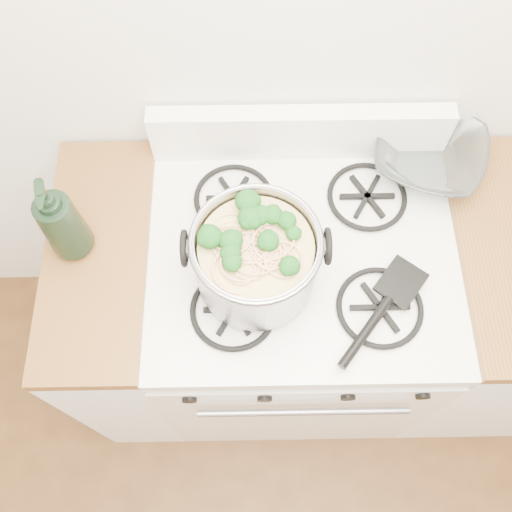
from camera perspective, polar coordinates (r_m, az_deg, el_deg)
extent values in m
plane|color=silver|center=(1.24, 5.56, 23.89)|extent=(3.60, 0.00, 3.60)
cube|color=white|center=(1.86, 3.58, -6.25)|extent=(0.76, 0.65, 0.81)
cube|color=white|center=(1.42, 4.67, 0.01)|extent=(0.76, 0.65, 0.04)
cube|color=black|center=(1.77, 4.06, -15.73)|extent=(0.58, 0.02, 0.46)
cube|color=black|center=(1.39, 4.77, 0.57)|extent=(0.60, 0.56, 0.02)
cylinder|color=black|center=(1.42, -6.66, -13.72)|extent=(0.04, 0.03, 0.04)
cylinder|color=black|center=(1.41, 0.86, -13.70)|extent=(0.04, 0.03, 0.04)
cylinder|color=black|center=(1.43, 9.15, -13.41)|extent=(0.04, 0.03, 0.04)
cylinder|color=black|center=(1.46, 16.30, -12.94)|extent=(0.04, 0.03, 0.04)
cube|color=silver|center=(1.86, -12.15, -6.00)|extent=(0.25, 0.65, 0.88)
cube|color=#593915|center=(1.45, -15.63, 0.06)|extent=(0.25, 0.65, 0.04)
cylinder|color=gray|center=(1.26, 0.00, -0.35)|extent=(0.27, 0.27, 0.18)
torus|color=gray|center=(1.18, 0.00, 1.42)|extent=(0.29, 0.29, 0.01)
torus|color=black|center=(1.21, -7.18, 0.76)|extent=(0.01, 0.08, 0.08)
torus|color=black|center=(1.22, 7.17, 0.96)|extent=(0.01, 0.08, 0.08)
cylinder|color=tan|center=(1.27, 0.00, -0.60)|extent=(0.25, 0.25, 0.16)
sphere|color=#144B14|center=(1.19, 0.00, 1.34)|extent=(0.04, 0.04, 0.04)
sphere|color=#144B14|center=(1.19, 0.00, 1.34)|extent=(0.04, 0.04, 0.04)
sphere|color=#144B14|center=(1.19, 0.00, 1.34)|extent=(0.04, 0.04, 0.04)
sphere|color=#144B14|center=(1.19, 0.00, 1.34)|extent=(0.04, 0.04, 0.04)
sphere|color=#144B14|center=(1.19, 0.00, 1.34)|extent=(0.04, 0.04, 0.04)
sphere|color=#144B14|center=(1.19, 0.00, 1.34)|extent=(0.04, 0.04, 0.04)
sphere|color=#144B14|center=(1.19, 0.00, 1.34)|extent=(0.04, 0.04, 0.04)
sphere|color=#144B14|center=(1.19, 0.00, 1.34)|extent=(0.04, 0.04, 0.04)
sphere|color=#144B14|center=(1.19, 0.00, 1.34)|extent=(0.04, 0.04, 0.04)
sphere|color=#144B14|center=(1.19, 0.00, 1.34)|extent=(0.04, 0.04, 0.04)
sphere|color=#144B14|center=(1.19, 0.00, 1.34)|extent=(0.04, 0.04, 0.04)
sphere|color=#144B14|center=(1.19, 0.00, 1.34)|extent=(0.04, 0.04, 0.04)
sphere|color=#144B14|center=(1.19, 0.00, 1.34)|extent=(0.04, 0.04, 0.04)
imported|color=white|center=(1.55, 16.73, 9.33)|extent=(0.14, 0.14, 0.03)
imported|color=black|center=(1.34, -19.11, 3.53)|extent=(0.12, 0.12, 0.26)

